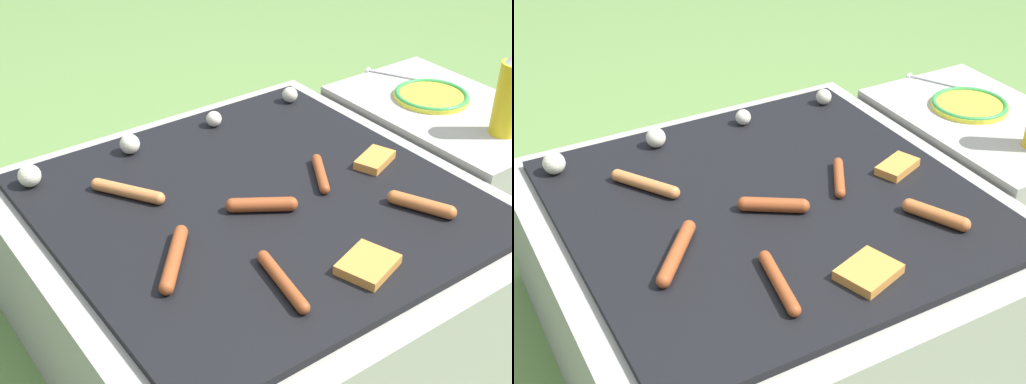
# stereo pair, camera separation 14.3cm
# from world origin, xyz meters

# --- Properties ---
(ground_plane) EXTENTS (14.00, 14.00, 0.00)m
(ground_plane) POSITION_xyz_m (0.00, 0.00, 0.00)
(ground_plane) COLOR #608442
(grill) EXTENTS (0.99, 0.99, 0.37)m
(grill) POSITION_xyz_m (0.00, 0.00, 0.18)
(grill) COLOR #9E998E
(grill) RESTS_ON ground_plane
(side_ledge) EXTENTS (0.40, 0.62, 0.37)m
(side_ledge) POSITION_xyz_m (0.70, 0.07, 0.18)
(side_ledge) COLOR #9E998E
(side_ledge) RESTS_ON ground_plane
(sausage_back_right) EXTENTS (0.08, 0.14, 0.03)m
(sausage_back_right) POSITION_xyz_m (0.26, -0.24, 0.38)
(sausage_back_right) COLOR #B7602D
(sausage_back_right) RESTS_ON grill
(sausage_front_center) EXTENTS (0.14, 0.16, 0.03)m
(sausage_front_center) POSITION_xyz_m (-0.26, -0.09, 0.38)
(sausage_front_center) COLOR #93421E
(sausage_front_center) RESTS_ON grill
(sausage_back_left) EXTENTS (0.14, 0.10, 0.03)m
(sausage_back_left) POSITION_xyz_m (-0.02, -0.04, 0.38)
(sausage_back_left) COLOR #93421E
(sausage_back_left) RESTS_ON grill
(sausage_front_left) EXTENTS (0.11, 0.16, 0.03)m
(sausage_front_left) POSITION_xyz_m (-0.22, 0.18, 0.38)
(sausage_front_left) COLOR #C6753D
(sausage_front_left) RESTS_ON grill
(sausage_mid_left) EXTENTS (0.09, 0.14, 0.02)m
(sausage_mid_left) POSITION_xyz_m (0.17, -0.01, 0.38)
(sausage_mid_left) COLOR #93421E
(sausage_mid_left) RESTS_ON grill
(sausage_front_right) EXTENTS (0.05, 0.18, 0.03)m
(sausage_front_right) POSITION_xyz_m (-0.13, -0.27, 0.38)
(sausage_front_right) COLOR #93421E
(sausage_front_right) RESTS_ON grill
(bread_slice_left) EXTENTS (0.13, 0.12, 0.02)m
(bread_slice_left) POSITION_xyz_m (0.03, -0.32, 0.38)
(bread_slice_left) COLOR #D18438
(bread_slice_left) RESTS_ON grill
(bread_slice_right) EXTENTS (0.12, 0.09, 0.02)m
(bread_slice_right) POSITION_xyz_m (0.32, -0.04, 0.38)
(bread_slice_right) COLOR #D18438
(bread_slice_right) RESTS_ON grill
(mushroom_row) EXTENTS (0.79, 0.05, 0.05)m
(mushroom_row) POSITION_xyz_m (-0.08, 0.35, 0.39)
(mushroom_row) COLOR beige
(mushroom_row) RESTS_ON grill
(plate_colorful) EXTENTS (0.21, 0.21, 0.02)m
(plate_colorful) POSITION_xyz_m (0.70, 0.13, 0.38)
(plate_colorful) COLOR yellow
(plate_colorful) RESTS_ON side_ledge
(fork_utensil) EXTENTS (0.12, 0.20, 0.01)m
(fork_utensil) POSITION_xyz_m (0.74, 0.30, 0.37)
(fork_utensil) COLOR silver
(fork_utensil) RESTS_ON side_ledge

